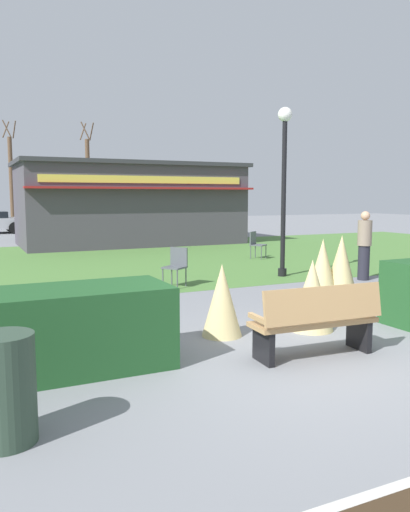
{
  "coord_description": "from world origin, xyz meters",
  "views": [
    {
      "loc": [
        -3.77,
        -4.97,
        2.07
      ],
      "look_at": [
        0.1,
        3.13,
        1.0
      ],
      "focal_mm": 35.68,
      "sensor_mm": 36.0,
      "label": 1
    }
  ],
  "objects": [
    {
      "name": "ground_plane",
      "position": [
        0.0,
        0.0,
        0.0
      ],
      "size": [
        80.0,
        80.0,
        0.0
      ],
      "primitive_type": "plane",
      "color": "slate"
    },
    {
      "name": "parked_car_east_slot",
      "position": [
        7.66,
        25.17,
        0.64
      ],
      "size": [
        4.34,
        2.32,
        1.2
      ],
      "color": "maroon",
      "rests_on": "ground_plane"
    },
    {
      "name": "ornamental_grass_behind_center",
      "position": [
        1.82,
        2.0,
        0.67
      ],
      "size": [
        0.71,
        0.71,
        1.33
      ],
      "primitive_type": "cone",
      "color": "#D1BC7F",
      "rests_on": "ground_plane"
    },
    {
      "name": "cafe_chair_east",
      "position": [
        4.92,
        9.33,
        0.53
      ],
      "size": [
        0.61,
        0.61,
        0.89
      ],
      "color": "#4C5156",
      "rests_on": "ground_plane"
    },
    {
      "name": "tree_left_bg",
      "position": [
        -0.65,
        31.74,
        3.14
      ],
      "size": [
        0.91,
        0.96,
        7.0
      ],
      "color": "brown",
      "rests_on": "ground_plane"
    },
    {
      "name": "lawn_patch",
      "position": [
        0.0,
        10.9,
        0.0
      ],
      "size": [
        36.0,
        12.0,
        0.01
      ],
      "primitive_type": "cube",
      "color": "#4C7A38",
      "rests_on": "ground_plane"
    },
    {
      "name": "tree_right_bg",
      "position": [
        3.8,
        28.61,
        3.01
      ],
      "size": [
        0.91,
        0.96,
        6.76
      ],
      "color": "brown",
      "rests_on": "ground_plane"
    },
    {
      "name": "ornamental_grass_behind_far",
      "position": [
        2.15,
        1.91,
        0.69
      ],
      "size": [
        0.76,
        0.76,
        1.39
      ],
      "primitive_type": "cone",
      "color": "#D1BC7F",
      "rests_on": "ground_plane"
    },
    {
      "name": "ornamental_grass_behind_left",
      "position": [
        -0.38,
        1.55,
        0.54
      ],
      "size": [
        0.6,
        0.6,
        1.08
      ],
      "primitive_type": "cone",
      "color": "#D1BC7F",
      "rests_on": "ground_plane"
    },
    {
      "name": "park_bench",
      "position": [
        0.25,
        0.13,
        0.48
      ],
      "size": [
        1.73,
        0.62,
        0.95
      ],
      "color": "tan",
      "rests_on": "ground_plane"
    },
    {
      "name": "cafe_chair_west",
      "position": [
        0.58,
        5.65,
        0.53
      ],
      "size": [
        0.62,
        0.62,
        0.89
      ],
      "color": "#4C5156",
      "rests_on": "ground_plane"
    },
    {
      "name": "ornamental_grass_behind_right",
      "position": [
        1.03,
        1.25,
        0.55
      ],
      "size": [
        0.68,
        0.68,
        1.1
      ],
      "primitive_type": "cone",
      "color": "#D1BC7F",
      "rests_on": "ground_plane"
    },
    {
      "name": "person_strolling",
      "position": [
        5.09,
        4.51,
        0.86
      ],
      "size": [
        0.34,
        0.34,
        1.69
      ],
      "rotation": [
        0.0,
        0.0,
        5.15
      ],
      "color": "#23232D",
      "rests_on": "ground_plane"
    },
    {
      "name": "parked_car_center_slot",
      "position": [
        2.27,
        25.17,
        0.64
      ],
      "size": [
        4.36,
        2.38,
        1.2
      ],
      "color": "silver",
      "rests_on": "ground_plane"
    },
    {
      "name": "lamppost_mid",
      "position": [
        3.61,
        5.85,
        2.67
      ],
      "size": [
        0.36,
        0.36,
        4.25
      ],
      "color": "black",
      "rests_on": "ground_plane"
    },
    {
      "name": "hedge_left",
      "position": [
        -2.88,
        1.02,
        0.49
      ],
      "size": [
        2.75,
        1.1,
        0.99
      ],
      "primitive_type": "cube",
      "color": "#1E4C23",
      "rests_on": "ground_plane"
    },
    {
      "name": "food_kiosk",
      "position": [
        2.8,
        16.16,
        1.73
      ],
      "size": [
        9.38,
        4.85,
        3.43
      ],
      "color": "#47424C",
      "rests_on": "ground_plane"
    },
    {
      "name": "trash_bin",
      "position": [
        -3.53,
        -0.58,
        0.47
      ],
      "size": [
        0.52,
        0.52,
        0.93
      ],
      "primitive_type": "cylinder",
      "color": "#2D4233",
      "rests_on": "ground_plane"
    }
  ]
}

